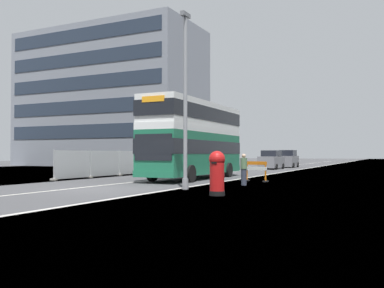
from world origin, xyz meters
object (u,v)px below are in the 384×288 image
(red_pillar_postbox, at_px, (217,171))
(car_receding_mid, at_px, (288,159))
(lamppost_foreground, at_px, (185,106))
(roadworks_barrier, at_px, (256,169))
(car_oncoming_near, at_px, (271,160))
(pedestrian_at_kerb, at_px, (244,170))
(double_decker_bus, at_px, (195,138))

(red_pillar_postbox, bearing_deg, car_receding_mid, 99.03)
(lamppost_foreground, relative_size, roadworks_barrier, 5.38)
(car_oncoming_near, relative_size, pedestrian_at_kerb, 2.75)
(red_pillar_postbox, relative_size, car_receding_mid, 0.45)
(lamppost_foreground, xyz_separation_m, pedestrian_at_kerb, (1.57, 3.60, -3.03))
(double_decker_bus, distance_m, lamppost_foreground, 8.46)
(red_pillar_postbox, height_order, car_oncoming_near, car_oncoming_near)
(car_oncoming_near, bearing_deg, red_pillar_postbox, -78.57)
(double_decker_bus, relative_size, pedestrian_at_kerb, 6.72)
(lamppost_foreground, xyz_separation_m, roadworks_barrier, (1.19, 6.90, -3.11))
(red_pillar_postbox, xyz_separation_m, car_oncoming_near, (-5.95, 29.43, -0.01))
(pedestrian_at_kerb, bearing_deg, red_pillar_postbox, -81.56)
(double_decker_bus, relative_size, car_receding_mid, 2.84)
(red_pillar_postbox, distance_m, car_receding_mid, 36.32)
(roadworks_barrier, bearing_deg, pedestrian_at_kerb, -83.39)
(double_decker_bus, distance_m, pedestrian_at_kerb, 6.59)
(double_decker_bus, bearing_deg, car_oncoming_near, 90.92)
(double_decker_bus, height_order, roadworks_barrier, double_decker_bus)
(double_decker_bus, relative_size, red_pillar_postbox, 6.30)
(lamppost_foreground, relative_size, red_pillar_postbox, 4.67)
(roadworks_barrier, bearing_deg, lamppost_foreground, -99.76)
(red_pillar_postbox, height_order, roadworks_barrier, red_pillar_postbox)
(lamppost_foreground, distance_m, pedestrian_at_kerb, 4.96)
(car_oncoming_near, xyz_separation_m, pedestrian_at_kerb, (5.12, -23.84, -0.13))
(lamppost_foreground, bearing_deg, double_decker_bus, 112.72)
(roadworks_barrier, relative_size, car_oncoming_near, 0.34)
(lamppost_foreground, bearing_deg, red_pillar_postbox, -39.62)
(red_pillar_postbox, relative_size, car_oncoming_near, 0.39)
(car_oncoming_near, bearing_deg, roadworks_barrier, -77.01)
(lamppost_foreground, height_order, car_receding_mid, lamppost_foreground)
(red_pillar_postbox, xyz_separation_m, car_receding_mid, (-5.70, 35.87, 0.02))
(lamppost_foreground, height_order, pedestrian_at_kerb, lamppost_foreground)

